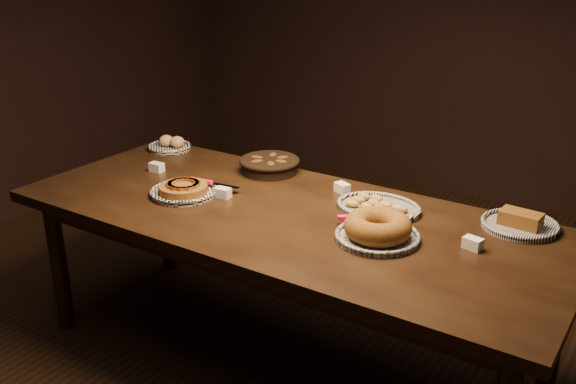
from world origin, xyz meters
The scene contains 9 objects.
ground centered at (0.00, 0.00, 0.00)m, with size 5.00×5.00×0.00m, color black.
buffet_table centered at (0.00, 0.00, 0.68)m, with size 2.40×1.00×0.75m.
apple_tart_plate centered at (-0.49, -0.09, 0.77)m, with size 0.36×0.31×0.06m.
madeleine_platter centered at (0.32, 0.23, 0.77)m, with size 0.36×0.30×0.04m.
bundt_cake_plate centered at (0.45, -0.03, 0.79)m, with size 0.37×0.39×0.10m.
croissant_basket centered at (-0.34, 0.38, 0.79)m, with size 0.32×0.32×0.08m.
bread_roll_plate centered at (-1.02, 0.39, 0.77)m, with size 0.24×0.24×0.08m.
loaf_plate centered at (0.88, 0.38, 0.77)m, with size 0.31×0.31×0.07m.
tent_cards centered at (0.02, 0.09, 0.77)m, with size 1.68×0.44×0.04m.
Camera 1 is at (1.40, -2.10, 1.83)m, focal length 40.00 mm.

